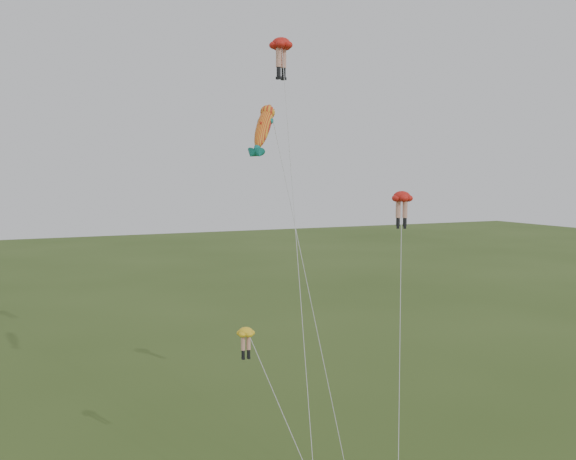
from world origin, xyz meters
name	(u,v)px	position (x,y,z in m)	size (l,w,h in m)	color
legs_kite_red_high	(281,52)	(2.67, 12.34, 23.98)	(6.18, 16.20, 24.93)	red
legs_kite_red_mid	(402,205)	(7.60, 6.03, 14.43)	(7.87, 10.87, 15.24)	red
legs_kite_yellow	(250,344)	(-3.16, 3.30, 7.92)	(2.25, 7.70, 8.68)	yellow
fish_kite	(264,128)	(-0.19, 8.44, 18.83)	(2.56, 10.22, 20.53)	#FFA620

